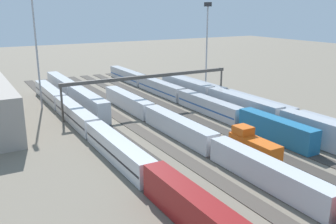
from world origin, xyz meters
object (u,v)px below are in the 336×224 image
Objects in this scene: train_on_track_0 at (256,106)px; signal_gantry at (150,79)px; train_on_track_7 at (73,93)px; train_on_track_4 at (253,147)px; train_on_track_1 at (282,120)px; light_mast_1 at (35,34)px; train_on_track_8 at (90,127)px; train_on_track_5 at (211,143)px; train_on_track_2 at (178,94)px; light_mast_0 at (207,36)px.

signal_gantry reaches higher than train_on_track_0.
train_on_track_7 is 55.49m from train_on_track_4.
train_on_track_1 is 2.12× the size of signal_gantry.
light_mast_1 reaches higher than train_on_track_1.
train_on_track_1 is 38.92m from train_on_track_8.
signal_gantry is at bearing -122.09° from light_mast_1.
train_on_track_5 is 2.01× the size of signal_gantry.
train_on_track_7 is at bearing 33.37° from train_on_track_1.
train_on_track_1 is 1.06× the size of train_on_track_2.
signal_gantry is (-9.85, 23.95, -9.04)m from light_mast_0.
train_on_track_5 is at bearing -158.34° from light_mast_1.
train_on_track_2 is 3.45× the size of light_mast_0.
train_on_track_1 is 16.95m from train_on_track_4.
train_on_track_2 is at bearing -71.81° from signal_gantry.
train_on_track_7 is at bearing 11.72° from train_on_track_5.
train_on_track_5 is 53.10m from light_mast_1.
light_mast_0 reaches higher than train_on_track_4.
signal_gantry is (-16.10, -15.00, 5.18)m from train_on_track_7.
light_mast_1 is (27.25, 3.64, 16.40)m from train_on_track_8.
train_on_track_0 is 2.72× the size of light_mast_0.
light_mast_0 is (22.27, -43.95, 14.75)m from train_on_track_8.
train_on_track_0 is at bearing -58.16° from train_on_track_5.
light_mast_0 is 0.58× the size of signal_gantry.
train_on_track_7 is 49.24m from train_on_track_5.
train_on_track_4 is at bearing -164.32° from train_on_track_7.
train_on_track_0 is 40.22m from train_on_track_8.
train_on_track_1 is 60.87m from light_mast_1.
train_on_track_8 is at bearing 117.64° from train_on_track_2.
light_mast_0 is at bearing -67.64° from signal_gantry.
train_on_track_2 is 1.27× the size of train_on_track_0.
train_on_track_7 reaches higher than train_on_track_2.
train_on_track_5 is at bearing -168.28° from train_on_track_7.
train_on_track_5 is 3.45× the size of light_mast_0.
train_on_track_8 is 31.94m from train_on_track_4.
train_on_track_8 is 32.01m from light_mast_1.
train_on_track_1 is at bearing -138.88° from light_mast_1.
train_on_track_8 is (-28.52, 5.00, -0.54)m from train_on_track_7.
train_on_track_1 is 1.06× the size of train_on_track_8.
train_on_track_1 is at bearing -115.94° from train_on_track_8.
train_on_track_4 is (-5.21, -5.00, 0.07)m from train_on_track_5.
signal_gantry is (29.45, 15.00, 5.18)m from train_on_track_1.
light_mast_1 is (31.41, 43.64, 16.46)m from train_on_track_0.
train_on_track_2 is at bearing 115.20° from light_mast_0.
light_mast_0 is at bearing -34.60° from train_on_track_5.
train_on_track_1 is at bearing -146.63° from train_on_track_7.
signal_gantry is at bearing -58.15° from train_on_track_8.
train_on_track_8 is 24.23m from signal_gantry.
train_on_track_7 is 22.60m from signal_gantry.
train_on_track_0 is (-19.87, -10.00, -0.04)m from train_on_track_2.
signal_gantry reaches higher than train_on_track_1.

